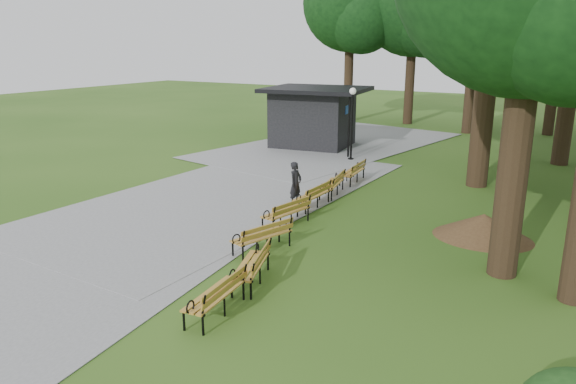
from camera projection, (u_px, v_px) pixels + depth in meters
The scene contains 13 objects.
ground at pixel (274, 235), 15.91m from camera, with size 100.00×100.00×0.00m, color #315819.
path at pixel (226, 193), 20.34m from camera, with size 12.00×38.00×0.06m, color gray.
person at pixel (296, 184), 18.67m from camera, with size 0.56×0.37×1.55m, color black.
kiosk at pixel (313, 117), 29.20m from camera, with size 5.14×4.47×3.22m, color black, non-canonical shape.
lamp_post at pixel (352, 109), 25.44m from camera, with size 0.32×0.32×3.47m.
dirt_mound at pixel (483, 226), 15.63m from camera, with size 2.39×2.39×0.72m, color #47301C.
bench_0 at pixel (215, 295), 11.17m from camera, with size 1.90×0.64×0.88m, color #B37D29, non-canonical shape.
bench_1 at pixel (251, 266), 12.64m from camera, with size 1.90×0.64×0.88m, color #B37D29, non-canonical shape.
bench_2 at pixel (262, 236), 14.59m from camera, with size 1.90×0.64×0.88m, color #B37D29, non-canonical shape.
bench_3 at pixel (286, 212), 16.64m from camera, with size 1.90×0.64×0.88m, color #B37D29, non-canonical shape.
bench_4 at pixel (312, 196), 18.43m from camera, with size 1.90×0.64×0.88m, color #B37D29, non-canonical shape.
bench_5 at pixel (332, 184), 19.94m from camera, with size 1.90×0.64×0.88m, color #B37D29, non-canonical shape.
bench_6 at pixel (352, 172), 21.79m from camera, with size 1.90×0.64×0.88m, color #B37D29, non-canonical shape.
Camera 1 is at (7.92, -12.73, 5.50)m, focal length 33.57 mm.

